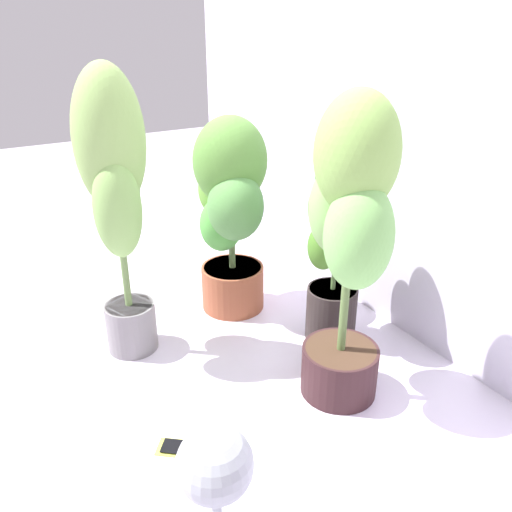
{
  "coord_description": "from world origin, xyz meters",
  "views": [
    {
      "loc": [
        1.44,
        -0.58,
        1.18
      ],
      "look_at": [
        -0.05,
        0.29,
        0.37
      ],
      "focal_mm": 36.83,
      "sensor_mm": 36.0,
      "label": 1
    }
  ],
  "objects_px": {
    "potted_plant_back_right": "(350,234)",
    "cell_phone": "(181,448)",
    "potted_plant_back_left": "(230,205)",
    "potted_plant_back_center": "(335,239)",
    "floor_fan": "(215,478)",
    "potted_plant_front_left": "(116,189)"
  },
  "relations": [
    {
      "from": "cell_phone",
      "to": "potted_plant_back_left",
      "type": "bearing_deg",
      "value": 179.83
    },
    {
      "from": "potted_plant_back_right",
      "to": "potted_plant_back_center",
      "type": "bearing_deg",
      "value": 147.66
    },
    {
      "from": "potted_plant_back_center",
      "to": "potted_plant_back_left",
      "type": "xyz_separation_m",
      "value": [
        -0.4,
        -0.22,
        0.05
      ]
    },
    {
      "from": "potted_plant_back_right",
      "to": "floor_fan",
      "type": "distance_m",
      "value": 0.78
    },
    {
      "from": "cell_phone",
      "to": "potted_plant_front_left",
      "type": "bearing_deg",
      "value": -146.52
    },
    {
      "from": "potted_plant_back_center",
      "to": "potted_plant_back_left",
      "type": "height_order",
      "value": "potted_plant_back_left"
    },
    {
      "from": "potted_plant_back_left",
      "to": "floor_fan",
      "type": "bearing_deg",
      "value": -29.49
    },
    {
      "from": "potted_plant_back_right",
      "to": "potted_plant_back_left",
      "type": "distance_m",
      "value": 0.69
    },
    {
      "from": "potted_plant_front_left",
      "to": "floor_fan",
      "type": "xyz_separation_m",
      "value": [
        0.93,
        -0.1,
        -0.39
      ]
    },
    {
      "from": "potted_plant_back_center",
      "to": "cell_phone",
      "type": "height_order",
      "value": "potted_plant_back_center"
    },
    {
      "from": "potted_plant_front_left",
      "to": "potted_plant_back_left",
      "type": "relative_size",
      "value": 1.27
    },
    {
      "from": "potted_plant_back_center",
      "to": "floor_fan",
      "type": "bearing_deg",
      "value": -52.36
    },
    {
      "from": "potted_plant_back_right",
      "to": "cell_phone",
      "type": "relative_size",
      "value": 6.4
    },
    {
      "from": "potted_plant_back_right",
      "to": "potted_plant_front_left",
      "type": "bearing_deg",
      "value": -138.83
    },
    {
      "from": "potted_plant_back_right",
      "to": "cell_phone",
      "type": "xyz_separation_m",
      "value": [
        -0.02,
        -0.57,
        -0.58
      ]
    },
    {
      "from": "potted_plant_front_left",
      "to": "floor_fan",
      "type": "distance_m",
      "value": 1.01
    },
    {
      "from": "potted_plant_back_right",
      "to": "floor_fan",
      "type": "relative_size",
      "value": 2.65
    },
    {
      "from": "potted_plant_back_left",
      "to": "cell_phone",
      "type": "height_order",
      "value": "potted_plant_back_left"
    },
    {
      "from": "potted_plant_back_left",
      "to": "cell_phone",
      "type": "xyz_separation_m",
      "value": [
        0.66,
        -0.52,
        -0.47
      ]
    },
    {
      "from": "floor_fan",
      "to": "potted_plant_front_left",
      "type": "bearing_deg",
      "value": -65.59
    },
    {
      "from": "potted_plant_front_left",
      "to": "potted_plant_back_center",
      "type": "distance_m",
      "value": 0.8
    },
    {
      "from": "potted_plant_back_center",
      "to": "floor_fan",
      "type": "height_order",
      "value": "potted_plant_back_center"
    }
  ]
}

